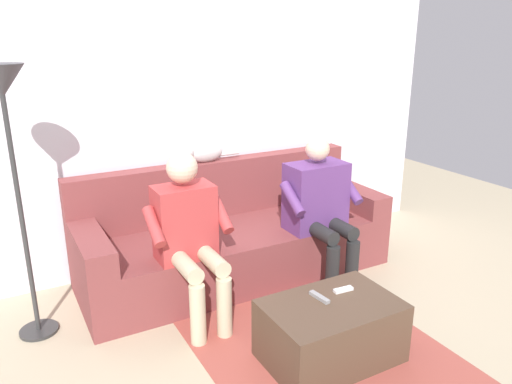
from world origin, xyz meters
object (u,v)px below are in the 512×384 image
Objects in this scene: couch at (234,239)px; cat_on_backrest at (200,152)px; person_left_seated at (320,202)px; person_right_seated at (189,230)px; remote_gray at (319,297)px; coffee_table at (330,331)px; remote_white at (343,290)px; floor_lamp at (5,114)px.

cat_on_backrest is at bearing -63.74° from couch.
person_right_seated reaches higher than person_left_seated.
couch reaches higher than remote_gray.
cat_on_backrest reaches higher than coffee_table.
couch is 0.76m from person_right_seated.
person_left_seated is 0.92m from remote_white.
person_left_seated is 9.06× the size of remote_white.
floor_lamp is (0.95, -0.28, 0.79)m from person_right_seated.
person_right_seated is at bearing 61.49° from cat_on_backrest.
coffee_table is 1.75m from cat_on_backrest.
couch is at bearing -78.32° from remote_white.
person_right_seated is at bearing 38.58° from couch.
person_left_seated is at bearing -178.20° from person_right_seated.
remote_white is (0.39, 0.80, -0.25)m from person_left_seated.
remote_white is 0.83× the size of remote_gray.
cat_on_backrest is 1.49m from floor_lamp.
remote_gray is (0.03, -0.08, 0.20)m from coffee_table.
remote_gray is at bearing -66.16° from coffee_table.
coffee_table is at bearing 58.76° from person_left_seated.
person_left_seated is 1.07m from person_right_seated.
cat_on_backrest is at bearing 177.57° from remote_gray.
person_right_seated reaches higher than couch.
person_right_seated reaches higher than coffee_table.
person_left_seated is at bearing 173.08° from floor_lamp.
person_left_seated is (-0.53, 0.39, 0.34)m from couch.
couch is at bearing -36.31° from person_left_seated.
coffee_table is at bearing 17.18° from remote_gray.
floor_lamp is (1.35, 0.44, 0.47)m from cat_on_backrest.
coffee_table is 0.46× the size of floor_lamp.
person_right_seated is 9.14× the size of remote_white.
floor_lamp reaches higher than remote_gray.
person_left_seated is 0.99× the size of person_right_seated.
couch is 19.50× the size of remote_white.
remote_gray reaches higher than coffee_table.
person_left_seated is 2.13× the size of cat_on_backrest.
coffee_table is 5.20× the size of remote_gray.
couch is 0.75m from person_left_seated.
cat_on_backrest is at bearing -118.51° from person_right_seated.
remote_gray is at bearing 88.38° from couch.
coffee_table is 6.28× the size of remote_white.
coffee_table is at bearing 142.87° from floor_lamp.
remote_white is 0.07× the size of floor_lamp.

